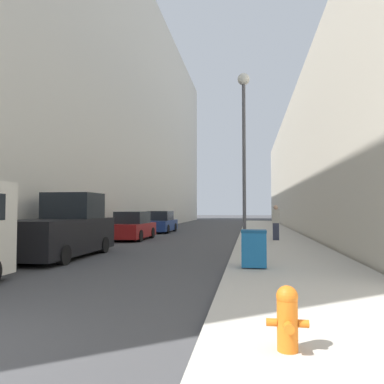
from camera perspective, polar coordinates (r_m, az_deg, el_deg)
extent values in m
cube|color=#B7B2A8|center=(21.67, 12.28, -7.00)|extent=(3.91, 60.00, 0.15)
cube|color=beige|center=(34.00, -17.01, 12.33)|extent=(12.00, 60.00, 20.89)
cube|color=beige|center=(31.21, 26.22, 4.24)|extent=(12.00, 60.00, 10.65)
cylinder|color=orange|center=(4.67, 14.33, -19.11)|extent=(0.24, 0.24, 0.57)
sphere|color=orange|center=(4.59, 14.29, -15.16)|extent=(0.25, 0.25, 0.25)
cylinder|color=orange|center=(4.58, 14.28, -14.25)|extent=(0.07, 0.07, 0.05)
cylinder|color=orange|center=(4.50, 14.56, -19.41)|extent=(0.11, 0.12, 0.11)
cylinder|color=orange|center=(4.65, 12.02, -18.84)|extent=(0.12, 0.09, 0.09)
cylinder|color=orange|center=(4.69, 16.62, -18.68)|extent=(0.12, 0.09, 0.09)
cube|color=#19609E|center=(10.57, 9.40, -8.65)|extent=(0.67, 0.57, 0.93)
cube|color=navy|center=(10.53, 9.38, -5.93)|extent=(0.69, 0.59, 0.08)
cylinder|color=black|center=(10.86, 7.88, -10.71)|extent=(0.05, 0.16, 0.16)
cylinder|color=black|center=(10.87, 10.93, -10.68)|extent=(0.05, 0.16, 0.16)
cylinder|color=#4C4C51|center=(14.49, 8.02, -8.47)|extent=(0.25, 0.25, 0.25)
cylinder|color=#4C4C51|center=(14.50, 7.95, 3.82)|extent=(0.13, 0.13, 6.46)
sphere|color=silver|center=(15.26, 7.86, 16.67)|extent=(0.47, 0.47, 0.47)
cube|color=black|center=(14.43, -19.32, -6.34)|extent=(2.05, 5.28, 1.22)
cube|color=black|center=(15.22, -17.62, -2.00)|extent=(1.88, 1.69, 0.98)
cylinder|color=black|center=(16.35, -19.59, -7.51)|extent=(0.24, 0.64, 0.64)
cylinder|color=black|center=(15.55, -13.35, -7.86)|extent=(0.24, 0.64, 0.64)
cylinder|color=black|center=(13.58, -26.23, -8.45)|extent=(0.24, 0.64, 0.64)
cylinder|color=black|center=(12.59, -19.02, -9.05)|extent=(0.24, 0.64, 0.64)
cube|color=maroon|center=(21.78, -9.06, -5.75)|extent=(1.74, 4.16, 0.78)
cube|color=#1E2328|center=(21.75, -9.05, -3.85)|extent=(1.53, 2.16, 0.67)
cylinder|color=black|center=(23.22, -10.00, -6.11)|extent=(0.24, 0.64, 0.64)
cylinder|color=black|center=(22.76, -6.18, -6.21)|extent=(0.24, 0.64, 0.64)
cylinder|color=black|center=(20.88, -12.22, -6.49)|extent=(0.24, 0.64, 0.64)
cylinder|color=black|center=(20.37, -8.00, -6.63)|extent=(0.24, 0.64, 0.64)
cube|color=navy|center=(28.29, -4.78, -5.07)|extent=(1.72, 4.42, 0.74)
cube|color=#1E2328|center=(28.27, -4.77, -3.61)|extent=(1.51, 2.30, 0.70)
cylinder|color=black|center=(29.78, -5.66, -5.34)|extent=(0.24, 0.64, 0.64)
cylinder|color=black|center=(29.42, -2.68, -5.39)|extent=(0.24, 0.64, 0.64)
cylinder|color=black|center=(27.22, -7.06, -5.60)|extent=(0.24, 0.64, 0.64)
cylinder|color=black|center=(26.83, -3.81, -5.66)|extent=(0.24, 0.64, 0.64)
cube|color=#2D3347|center=(19.94, 12.67, -5.90)|extent=(0.31, 0.22, 0.88)
cube|color=#B7B2A3|center=(19.90, 12.65, -3.64)|extent=(0.37, 0.22, 0.70)
sphere|color=tan|center=(19.90, 12.63, -2.30)|extent=(0.24, 0.24, 0.24)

